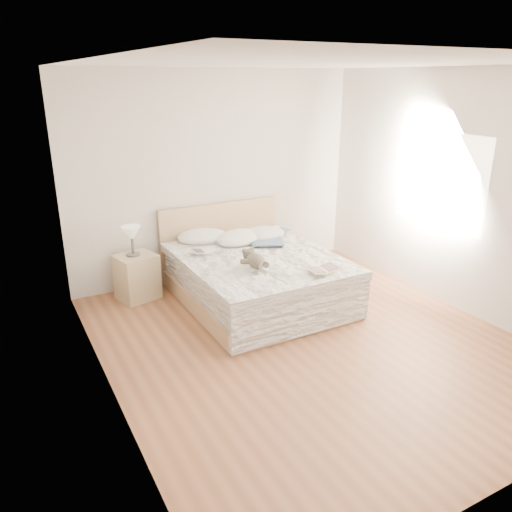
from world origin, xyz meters
The scene contains 16 objects.
floor centered at (0.00, 0.00, 0.00)m, with size 4.00×4.50×0.00m, color brown.
ceiling centered at (0.00, 0.00, 2.70)m, with size 4.00×4.50×0.00m, color silver.
wall_back centered at (0.00, 2.25, 1.35)m, with size 4.00×0.02×2.70m, color silver.
wall_left centered at (-2.00, 0.00, 1.35)m, with size 0.02×4.50×2.70m, color silver.
wall_right centered at (2.00, 0.00, 1.35)m, with size 0.02×4.50×2.70m, color silver.
window centered at (1.99, 0.30, 1.45)m, with size 0.02×1.30×1.10m, color white.
bed centered at (0.00, 1.19, 0.31)m, with size 1.72×2.14×1.00m.
nightstand centered at (-1.25, 1.91, 0.28)m, with size 0.45×0.40×0.56m, color tan.
table_lamp centered at (-1.27, 1.93, 0.82)m, with size 0.29×0.29×0.36m.
pillow_left centered at (-0.34, 1.98, 0.64)m, with size 0.65×0.46×0.20m, color white.
pillow_middle centered at (0.04, 1.71, 0.64)m, with size 0.66×0.46×0.20m, color white.
pillow_right centered at (0.40, 1.71, 0.64)m, with size 0.61×0.43×0.18m, color white.
blouse centered at (0.36, 1.55, 0.63)m, with size 0.63×0.67×0.03m, color #3B5671, non-canonical shape.
photo_book centered at (-0.53, 1.48, 0.63)m, with size 0.29×0.20×0.02m, color white.
childrens_book centered at (0.36, 0.30, 0.63)m, with size 0.35×0.24×0.02m, color #F3E8C5.
teddy_bear centered at (-0.25, 0.71, 0.65)m, with size 0.23×0.32×0.17m, color brown, non-canonical shape.
Camera 1 is at (-2.67, -3.75, 2.59)m, focal length 35.00 mm.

